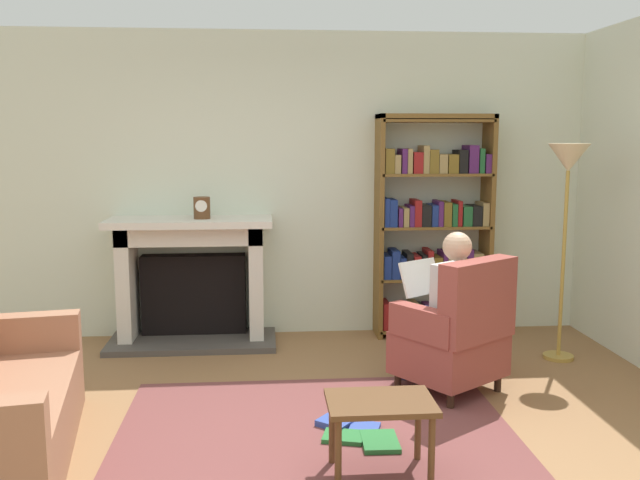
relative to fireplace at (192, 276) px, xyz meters
name	(u,v)px	position (x,y,z in m)	size (l,w,h in m)	color
ground	(320,455)	(0.93, -2.30, -0.58)	(14.00, 14.00, 0.00)	#936841
back_wall	(297,185)	(0.93, 0.25, 0.77)	(5.60, 0.10, 2.70)	silver
area_rug	(316,432)	(0.93, -2.00, -0.57)	(2.40, 1.80, 0.01)	brown
fireplace	(192,276)	(0.00, 0.00, 0.00)	(1.43, 0.64, 1.10)	#4C4742
mantel_clock	(202,208)	(0.11, -0.10, 0.61)	(0.14, 0.14, 0.18)	brown
bookshelf	(433,230)	(2.13, 0.03, 0.38)	(1.02, 0.32, 1.98)	brown
armchair_reading	(457,334)	(1.95, -1.42, -0.16)	(0.88, 0.87, 0.97)	#331E14
seated_reader	(444,303)	(1.89, -1.32, 0.04)	(0.56, 0.59, 1.14)	silver
side_table	(380,412)	(1.22, -2.56, -0.22)	(0.56, 0.39, 0.42)	brown
scattered_books	(358,434)	(1.17, -2.09, -0.55)	(0.47, 0.53, 0.04)	#334CA5
floor_lamp	(568,177)	(3.00, -0.74, 0.89)	(0.32, 0.32, 1.73)	#B7933F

